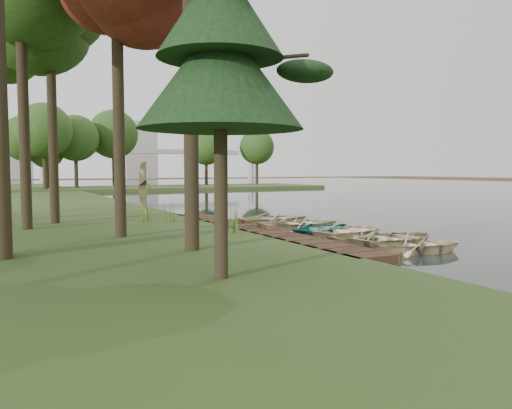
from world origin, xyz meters
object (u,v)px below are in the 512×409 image
stored_rowboat (145,209)px  pine_tree (220,39)px  boardwalk (253,232)px  rowboat_0 (418,243)px  rowboat_1 (397,236)px  rowboat_2 (366,235)px

stored_rowboat → pine_tree: 17.90m
boardwalk → pine_tree: (-5.26, -8.48, 5.63)m
boardwalk → pine_tree: bearing=-121.8°
rowboat_0 → rowboat_1: size_ratio=0.83×
rowboat_1 → rowboat_2: rowboat_1 is taller
rowboat_2 → rowboat_1: bearing=-162.8°
rowboat_0 → boardwalk: bearing=37.6°
boardwalk → rowboat_0: (2.66, -6.89, 0.23)m
stored_rowboat → pine_tree: bearing=-173.2°
rowboat_1 → stored_rowboat: size_ratio=1.27×
rowboat_2 → stored_rowboat: stored_rowboat is taller
stored_rowboat → rowboat_0: bearing=-145.3°
rowboat_1 → rowboat_2: bearing=11.1°
stored_rowboat → rowboat_1: bearing=-143.2°
rowboat_1 → boardwalk: bearing=20.5°
pine_tree → rowboat_2: bearing=27.4°
stored_rowboat → rowboat_2: bearing=-142.9°
rowboat_1 → pine_tree: pine_tree is taller
rowboat_1 → pine_tree: (-8.11, -2.78, 5.33)m
rowboat_1 → pine_tree: bearing=102.8°
boardwalk → stored_rowboat: 8.78m
boardwalk → pine_tree: pine_tree is taller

